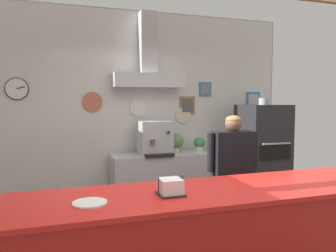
{
  "coord_description": "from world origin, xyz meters",
  "views": [
    {
      "loc": [
        -1.11,
        -2.38,
        1.65
      ],
      "look_at": [
        -0.1,
        0.72,
        1.39
      ],
      "focal_mm": 35.23,
      "sensor_mm": 36.0,
      "label": 1
    }
  ],
  "objects_px": {
    "pizza_oven": "(262,158)",
    "shop_worker": "(233,178)",
    "espresso_machine": "(155,138)",
    "napkin_holder": "(171,187)",
    "potted_basil": "(199,144)",
    "condiment_plate": "(90,203)",
    "potted_rosemary": "(175,142)"
  },
  "relations": [
    {
      "from": "espresso_machine",
      "to": "napkin_holder",
      "type": "distance_m",
      "value": 2.63
    },
    {
      "from": "condiment_plate",
      "to": "potted_basil",
      "type": "bearing_deg",
      "value": 55.26
    },
    {
      "from": "condiment_plate",
      "to": "pizza_oven",
      "type": "bearing_deg",
      "value": 40.58
    },
    {
      "from": "shop_worker",
      "to": "napkin_holder",
      "type": "xyz_separation_m",
      "value": [
        -1.17,
        -1.31,
        0.32
      ]
    },
    {
      "from": "pizza_oven",
      "to": "potted_basil",
      "type": "distance_m",
      "value": 0.96
    },
    {
      "from": "shop_worker",
      "to": "espresso_machine",
      "type": "xyz_separation_m",
      "value": [
        -0.55,
        1.24,
        0.33
      ]
    },
    {
      "from": "potted_basil",
      "to": "pizza_oven",
      "type": "bearing_deg",
      "value": -18.95
    },
    {
      "from": "espresso_machine",
      "to": "condiment_plate",
      "type": "height_order",
      "value": "espresso_machine"
    },
    {
      "from": "shop_worker",
      "to": "potted_basil",
      "type": "bearing_deg",
      "value": -92.91
    },
    {
      "from": "napkin_holder",
      "to": "shop_worker",
      "type": "bearing_deg",
      "value": 48.21
    },
    {
      "from": "napkin_holder",
      "to": "condiment_plate",
      "type": "distance_m",
      "value": 0.5
    },
    {
      "from": "espresso_machine",
      "to": "condiment_plate",
      "type": "xyz_separation_m",
      "value": [
        -1.12,
        -2.59,
        -0.05
      ]
    },
    {
      "from": "espresso_machine",
      "to": "condiment_plate",
      "type": "distance_m",
      "value": 2.82
    },
    {
      "from": "shop_worker",
      "to": "potted_basil",
      "type": "height_order",
      "value": "shop_worker"
    },
    {
      "from": "pizza_oven",
      "to": "napkin_holder",
      "type": "xyz_separation_m",
      "value": [
        -2.22,
        -2.29,
        0.31
      ]
    },
    {
      "from": "shop_worker",
      "to": "potted_basil",
      "type": "distance_m",
      "value": 1.31
    },
    {
      "from": "espresso_machine",
      "to": "condiment_plate",
      "type": "relative_size",
      "value": 2.41
    },
    {
      "from": "potted_basil",
      "to": "condiment_plate",
      "type": "relative_size",
      "value": 1.11
    },
    {
      "from": "potted_rosemary",
      "to": "napkin_holder",
      "type": "bearing_deg",
      "value": -109.92
    },
    {
      "from": "pizza_oven",
      "to": "potted_rosemary",
      "type": "distance_m",
      "value": 1.34
    },
    {
      "from": "espresso_machine",
      "to": "potted_basil",
      "type": "xyz_separation_m",
      "value": [
        0.7,
        0.04,
        -0.11
      ]
    },
    {
      "from": "shop_worker",
      "to": "condiment_plate",
      "type": "bearing_deg",
      "value": 43.06
    },
    {
      "from": "shop_worker",
      "to": "napkin_holder",
      "type": "bearing_deg",
      "value": 52.35
    },
    {
      "from": "shop_worker",
      "to": "espresso_machine",
      "type": "bearing_deg",
      "value": -62.17
    },
    {
      "from": "shop_worker",
      "to": "potted_rosemary",
      "type": "distance_m",
      "value": 1.31
    },
    {
      "from": "napkin_holder",
      "to": "pizza_oven",
      "type": "bearing_deg",
      "value": 45.89
    },
    {
      "from": "pizza_oven",
      "to": "shop_worker",
      "type": "xyz_separation_m",
      "value": [
        -1.05,
        -0.98,
        -0.01
      ]
    },
    {
      "from": "potted_rosemary",
      "to": "napkin_holder",
      "type": "relative_size",
      "value": 1.74
    },
    {
      "from": "espresso_machine",
      "to": "potted_basil",
      "type": "bearing_deg",
      "value": 3.48
    },
    {
      "from": "espresso_machine",
      "to": "napkin_holder",
      "type": "xyz_separation_m",
      "value": [
        -0.63,
        -2.55,
        -0.01
      ]
    },
    {
      "from": "espresso_machine",
      "to": "condiment_plate",
      "type": "bearing_deg",
      "value": -113.39
    },
    {
      "from": "condiment_plate",
      "to": "napkin_holder",
      "type": "bearing_deg",
      "value": 3.94
    }
  ]
}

